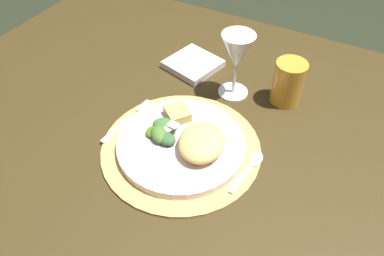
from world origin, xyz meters
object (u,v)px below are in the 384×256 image
(dinner_plate, at_px, (181,144))
(dining_table, at_px, (175,158))
(wine_glass, at_px, (237,54))
(amber_tumbler, at_px, (288,83))
(spoon, at_px, (252,165))
(napkin, at_px, (193,64))
(fork, at_px, (125,122))

(dinner_plate, bearing_deg, dining_table, 130.77)
(wine_glass, bearing_deg, amber_tumbler, 15.26)
(spoon, height_order, amber_tumbler, amber_tumbler)
(wine_glass, bearing_deg, spoon, -57.30)
(spoon, bearing_deg, napkin, 137.11)
(dining_table, xyz_separation_m, fork, (-0.09, -0.07, 0.15))
(fork, xyz_separation_m, napkin, (0.03, 0.27, 0.00))
(dinner_plate, relative_size, wine_glass, 1.65)
(fork, bearing_deg, wine_glass, 52.68)
(dinner_plate, relative_size, fork, 1.63)
(wine_glass, bearing_deg, fork, -127.32)
(spoon, distance_m, amber_tumbler, 0.24)
(spoon, xyz_separation_m, napkin, (-0.27, 0.25, 0.00))
(fork, height_order, wine_glass, wine_glass)
(fork, xyz_separation_m, amber_tumbler, (0.30, 0.26, 0.05))
(wine_glass, bearing_deg, napkin, 161.07)
(fork, relative_size, napkin, 1.33)
(dinner_plate, xyz_separation_m, wine_glass, (0.02, 0.23, 0.10))
(spoon, distance_m, napkin, 0.37)
(dining_table, bearing_deg, dinner_plate, -49.23)
(dining_table, height_order, amber_tumbler, amber_tumbler)
(fork, height_order, spoon, spoon)
(dinner_plate, bearing_deg, fork, 178.99)
(fork, bearing_deg, dinner_plate, -1.01)
(dinner_plate, relative_size, napkin, 2.17)
(napkin, bearing_deg, amber_tumbler, -3.16)
(dinner_plate, height_order, wine_glass, wine_glass)
(dining_table, distance_m, spoon, 0.26)
(dining_table, height_order, spoon, spoon)
(amber_tumbler, bearing_deg, spoon, -88.14)
(amber_tumbler, bearing_deg, dining_table, -137.00)
(spoon, height_order, napkin, napkin)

